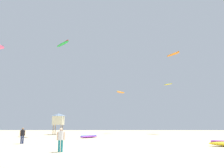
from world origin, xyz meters
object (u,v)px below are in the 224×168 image
(lifeguard_tower, at_px, (58,119))
(kite_aloft_5, at_px, (173,54))
(kite_aloft_3, at_px, (63,44))
(kite_aloft_2, at_px, (168,84))
(kite_aloft_1, at_px, (121,92))
(person_midground, at_px, (22,134))
(kite_grounded_near, at_px, (89,137))
(person_foreground, at_px, (61,138))

(lifeguard_tower, height_order, kite_aloft_5, kite_aloft_5)
(kite_aloft_3, height_order, kite_aloft_5, kite_aloft_5)
(lifeguard_tower, relative_size, kite_aloft_2, 1.81)
(kite_aloft_1, xyz_separation_m, kite_aloft_5, (11.79, -3.57, 8.13))
(kite_aloft_3, bearing_deg, person_midground, -92.11)
(kite_aloft_3, bearing_deg, kite_aloft_1, 49.29)
(person_midground, distance_m, kite_aloft_3, 20.80)
(lifeguard_tower, bearing_deg, kite_aloft_2, 20.18)
(person_midground, distance_m, kite_aloft_2, 38.76)
(kite_grounded_near, relative_size, kite_aloft_2, 1.29)
(kite_aloft_3, relative_size, kite_aloft_5, 1.00)
(person_foreground, distance_m, kite_aloft_3, 26.35)
(kite_aloft_5, bearing_deg, person_midground, -135.32)
(kite_aloft_1, height_order, kite_aloft_2, kite_aloft_2)
(person_foreground, bearing_deg, kite_aloft_5, 136.01)
(person_midground, relative_size, kite_aloft_2, 0.73)
(kite_aloft_1, distance_m, kite_aloft_5, 14.76)
(kite_grounded_near, relative_size, kite_aloft_1, 1.12)
(kite_grounded_near, distance_m, kite_aloft_3, 17.68)
(person_foreground, xyz_separation_m, kite_aloft_1, (5.72, 33.43, 8.32))
(kite_grounded_near, distance_m, kite_aloft_1, 19.84)
(kite_aloft_1, relative_size, kite_aloft_5, 0.69)
(person_midground, height_order, lifeguard_tower, lifeguard_tower)
(person_midground, relative_size, kite_aloft_1, 0.63)
(person_foreground, xyz_separation_m, kite_aloft_3, (-5.26, 20.67, 15.46))
(kite_aloft_2, bearing_deg, kite_aloft_5, -90.67)
(lifeguard_tower, xyz_separation_m, kite_aloft_1, (12.71, 6.60, 6.31))
(person_foreground, xyz_separation_m, person_midground, (-5.77, 6.85, -0.06))
(kite_aloft_3, bearing_deg, kite_grounded_near, -35.67)
(kite_aloft_2, bearing_deg, person_midground, -128.82)
(lifeguard_tower, relative_size, kite_aloft_5, 1.08)
(person_midground, height_order, kite_grounded_near, person_midground)
(kite_grounded_near, distance_m, lifeguard_tower, 12.78)
(person_midground, bearing_deg, kite_grounded_near, 112.18)
(kite_grounded_near, bearing_deg, kite_aloft_1, 71.94)
(kite_grounded_near, height_order, kite_aloft_5, kite_aloft_5)
(lifeguard_tower, height_order, kite_aloft_2, kite_aloft_2)
(lifeguard_tower, xyz_separation_m, kite_aloft_2, (24.57, 9.03, 8.67))
(kite_aloft_2, height_order, kite_aloft_5, kite_aloft_5)
(kite_aloft_3, bearing_deg, kite_aloft_5, 21.99)
(person_midground, height_order, kite_aloft_3, kite_aloft_3)
(kite_aloft_5, bearing_deg, kite_aloft_1, 163.16)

